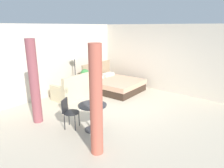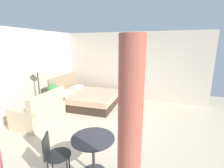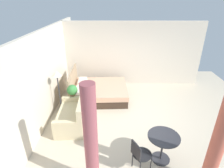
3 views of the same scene
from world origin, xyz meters
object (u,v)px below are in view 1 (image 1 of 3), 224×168
object	(u,v)px
potted_plant	(85,74)
vase	(89,77)
nightstand	(87,86)
bed	(114,84)
couch	(74,90)
floor_lamp	(75,62)
cafe_chair_near_window	(69,110)
balcony_table	(93,112)

from	to	relation	value
potted_plant	vase	bearing A→B (deg)	-6.12
nightstand	potted_plant	size ratio (longest dim) A/B	1.07
bed	nightstand	world-z (taller)	bed
couch	potted_plant	distance (m)	0.91
bed	potted_plant	xyz separation A→B (m)	(-0.92, 0.77, 0.51)
vase	floor_lamp	size ratio (longest dim) A/B	0.11
vase	cafe_chair_near_window	distance (m)	3.28
nightstand	bed	bearing A→B (deg)	-43.04
couch	balcony_table	bearing A→B (deg)	-119.62
bed	potted_plant	bearing A→B (deg)	140.07
nightstand	balcony_table	size ratio (longest dim) A/B	0.68
bed	potted_plant	distance (m)	1.31
potted_plant	couch	bearing A→B (deg)	-168.57
couch	cafe_chair_near_window	world-z (taller)	couch
potted_plant	vase	xyz separation A→B (m)	(0.22, -0.02, -0.19)
bed	couch	world-z (taller)	bed
bed	vase	xyz separation A→B (m)	(-0.70, 0.75, 0.32)
potted_plant	vase	distance (m)	0.29
nightstand	floor_lamp	distance (m)	1.12
nightstand	floor_lamp	xyz separation A→B (m)	(-0.29, 0.38, 1.01)
nightstand	vase	distance (m)	0.36
couch	cafe_chair_near_window	distance (m)	2.47
floor_lamp	cafe_chair_near_window	size ratio (longest dim) A/B	1.88
couch	nightstand	size ratio (longest dim) A/B	3.02
floor_lamp	balcony_table	world-z (taller)	floor_lamp
floor_lamp	cafe_chair_near_window	bearing A→B (deg)	-133.81
potted_plant	floor_lamp	size ratio (longest dim) A/B	0.31
bed	vase	distance (m)	1.08
floor_lamp	nightstand	bearing A→B (deg)	-52.77
couch	vase	world-z (taller)	couch
bed	balcony_table	distance (m)	3.52
cafe_chair_near_window	vase	bearing A→B (deg)	36.06
bed	cafe_chair_near_window	distance (m)	3.57
vase	balcony_table	size ratio (longest dim) A/B	0.23
couch	floor_lamp	xyz separation A→B (m)	(0.56, 0.53, 0.96)
bed	cafe_chair_near_window	bearing A→B (deg)	-160.61
bed	vase	world-z (taller)	bed
balcony_table	vase	bearing A→B (deg)	47.17
floor_lamp	couch	bearing A→B (deg)	-136.64
bed	nightstand	distance (m)	1.13
couch	nightstand	world-z (taller)	couch
vase	balcony_table	xyz separation A→B (m)	(-2.34, -2.52, -0.09)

